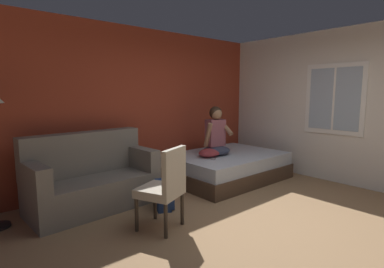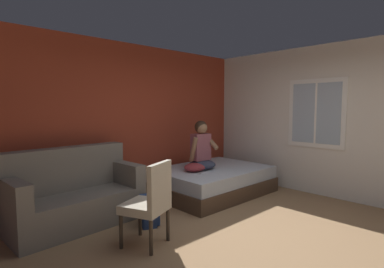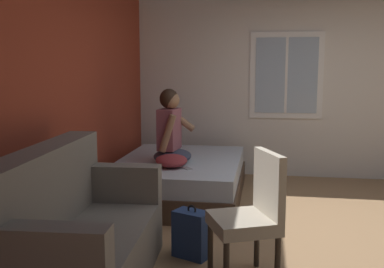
{
  "view_description": "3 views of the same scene",
  "coord_description": "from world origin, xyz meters",
  "px_view_note": "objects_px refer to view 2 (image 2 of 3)",
  "views": [
    {
      "loc": [
        -2.94,
        -1.98,
        1.6
      ],
      "look_at": [
        -0.09,
        1.34,
        0.99
      ],
      "focal_mm": 28.0,
      "sensor_mm": 36.0,
      "label": 1
    },
    {
      "loc": [
        -2.94,
        -1.98,
        1.6
      ],
      "look_at": [
        0.4,
        1.54,
        1.16
      ],
      "focal_mm": 28.0,
      "sensor_mm": 36.0,
      "label": 2
    },
    {
      "loc": [
        -4.26,
        0.69,
        1.6
      ],
      "look_at": [
        -0.04,
        1.38,
        0.97
      ],
      "focal_mm": 42.0,
      "sensor_mm": 36.0,
      "label": 3
    }
  ],
  "objects_px": {
    "person_seated": "(201,149)",
    "backpack": "(149,211)",
    "cell_phone": "(199,173)",
    "throw_pillow": "(195,167)",
    "bed": "(212,181)",
    "side_chair": "(150,201)",
    "couch": "(75,196)"
  },
  "relations": [
    {
      "from": "person_seated",
      "to": "backpack",
      "type": "distance_m",
      "value": 1.72
    },
    {
      "from": "person_seated",
      "to": "cell_phone",
      "type": "distance_m",
      "value": 0.52
    },
    {
      "from": "throw_pillow",
      "to": "cell_phone",
      "type": "bearing_deg",
      "value": -117.49
    },
    {
      "from": "bed",
      "to": "side_chair",
      "type": "distance_m",
      "value": 2.3
    },
    {
      "from": "bed",
      "to": "couch",
      "type": "distance_m",
      "value": 2.46
    },
    {
      "from": "couch",
      "to": "side_chair",
      "type": "relative_size",
      "value": 1.78
    },
    {
      "from": "backpack",
      "to": "throw_pillow",
      "type": "bearing_deg",
      "value": 19.12
    },
    {
      "from": "person_seated",
      "to": "throw_pillow",
      "type": "bearing_deg",
      "value": -167.07
    },
    {
      "from": "side_chair",
      "to": "bed",
      "type": "bearing_deg",
      "value": 24.59
    },
    {
      "from": "bed",
      "to": "person_seated",
      "type": "distance_m",
      "value": 0.64
    },
    {
      "from": "backpack",
      "to": "cell_phone",
      "type": "relative_size",
      "value": 3.18
    },
    {
      "from": "couch",
      "to": "backpack",
      "type": "height_order",
      "value": "couch"
    },
    {
      "from": "couch",
      "to": "cell_phone",
      "type": "relative_size",
      "value": 12.11
    },
    {
      "from": "backpack",
      "to": "side_chair",
      "type": "bearing_deg",
      "value": -123.43
    },
    {
      "from": "side_chair",
      "to": "throw_pillow",
      "type": "height_order",
      "value": "side_chair"
    },
    {
      "from": "bed",
      "to": "side_chair",
      "type": "height_order",
      "value": "side_chair"
    },
    {
      "from": "cell_phone",
      "to": "bed",
      "type": "bearing_deg",
      "value": 71.99
    },
    {
      "from": "person_seated",
      "to": "cell_phone",
      "type": "relative_size",
      "value": 6.08
    },
    {
      "from": "couch",
      "to": "backpack",
      "type": "xyz_separation_m",
      "value": [
        0.7,
        -0.73,
        -0.2
      ]
    },
    {
      "from": "couch",
      "to": "cell_phone",
      "type": "xyz_separation_m",
      "value": [
        1.92,
        -0.48,
        0.09
      ]
    },
    {
      "from": "couch",
      "to": "side_chair",
      "type": "distance_m",
      "value": 1.3
    },
    {
      "from": "bed",
      "to": "person_seated",
      "type": "height_order",
      "value": "person_seated"
    },
    {
      "from": "throw_pillow",
      "to": "couch",
      "type": "bearing_deg",
      "value": 172.31
    },
    {
      "from": "couch",
      "to": "side_chair",
      "type": "height_order",
      "value": "couch"
    },
    {
      "from": "bed",
      "to": "throw_pillow",
      "type": "distance_m",
      "value": 0.52
    },
    {
      "from": "couch",
      "to": "throw_pillow",
      "type": "xyz_separation_m",
      "value": [
        2.03,
        -0.27,
        0.16
      ]
    },
    {
      "from": "backpack",
      "to": "bed",
      "type": "bearing_deg",
      "value": 14.24
    },
    {
      "from": "couch",
      "to": "person_seated",
      "type": "height_order",
      "value": "person_seated"
    },
    {
      "from": "couch",
      "to": "person_seated",
      "type": "relative_size",
      "value": 1.99
    },
    {
      "from": "backpack",
      "to": "throw_pillow",
      "type": "height_order",
      "value": "throw_pillow"
    },
    {
      "from": "backpack",
      "to": "couch",
      "type": "bearing_deg",
      "value": 133.83
    },
    {
      "from": "backpack",
      "to": "throw_pillow",
      "type": "xyz_separation_m",
      "value": [
        1.32,
        0.46,
        0.36
      ]
    }
  ]
}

